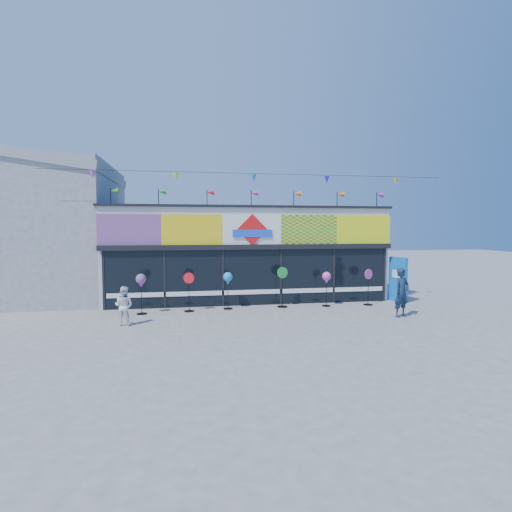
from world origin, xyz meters
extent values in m
plane|color=slate|center=(0.00, 0.00, 0.00)|extent=(80.00, 80.00, 0.00)
cube|color=silver|center=(0.00, 6.00, 2.00)|extent=(12.00, 5.00, 4.00)
cube|color=black|center=(0.00, 3.44, 1.15)|extent=(11.60, 0.12, 2.30)
cube|color=black|center=(0.00, 3.40, 2.40)|extent=(12.00, 0.30, 0.20)
cube|color=white|center=(0.00, 3.41, 0.55)|extent=(11.40, 0.10, 0.18)
cube|color=black|center=(0.00, 6.00, 4.05)|extent=(12.20, 5.20, 0.10)
cube|color=black|center=(-5.80, 3.43, 1.15)|extent=(0.08, 0.14, 2.30)
cube|color=black|center=(-3.50, 3.43, 1.15)|extent=(0.08, 0.14, 2.30)
cube|color=black|center=(-1.20, 3.43, 1.15)|extent=(0.08, 0.14, 2.30)
cube|color=black|center=(1.20, 3.43, 1.15)|extent=(0.08, 0.14, 2.30)
cube|color=black|center=(3.50, 3.43, 1.15)|extent=(0.08, 0.14, 2.30)
cube|color=black|center=(5.80, 3.43, 1.15)|extent=(0.08, 0.14, 2.30)
cube|color=red|center=(-4.80, 3.42, 3.10)|extent=(2.40, 0.08, 1.20)
cube|color=yellow|center=(-2.40, 3.42, 3.10)|extent=(2.40, 0.08, 1.20)
cube|color=white|center=(0.00, 3.42, 3.10)|extent=(2.40, 0.08, 1.20)
cube|color=yellow|center=(2.40, 3.42, 3.10)|extent=(2.40, 0.08, 1.20)
cube|color=#EDFA15|center=(4.80, 3.42, 3.10)|extent=(2.40, 0.08, 1.20)
cube|color=red|center=(0.00, 3.36, 3.10)|extent=(1.27, 0.06, 1.27)
cube|color=blue|center=(0.00, 3.34, 2.95)|extent=(1.60, 0.05, 0.30)
cube|color=orange|center=(-4.03, 3.48, 0.92)|extent=(0.78, 0.03, 0.78)
cube|color=#F150AA|center=(-2.69, 3.48, 1.21)|extent=(0.92, 0.03, 0.92)
cube|color=blue|center=(-1.34, 3.48, 1.56)|extent=(0.78, 0.03, 0.78)
cube|color=red|center=(0.00, 3.48, 1.07)|extent=(0.92, 0.03, 0.92)
cube|color=#FA53C6|center=(1.34, 3.48, 1.21)|extent=(0.78, 0.03, 0.78)
cube|color=#D8489D|center=(2.69, 3.48, 1.53)|extent=(0.92, 0.03, 0.92)
cube|color=#DE4A6E|center=(4.03, 3.48, 1.00)|extent=(0.78, 0.03, 0.78)
cylinder|color=black|center=(-5.50, 3.65, 4.35)|extent=(0.03, 0.03, 0.70)
cone|color=green|center=(-5.36, 3.65, 4.60)|extent=(0.30, 0.22, 0.22)
cylinder|color=black|center=(-3.70, 3.65, 4.35)|extent=(0.03, 0.03, 0.70)
cone|color=#179617|center=(-3.56, 3.65, 4.60)|extent=(0.30, 0.22, 0.22)
cylinder|color=black|center=(-1.80, 3.65, 4.35)|extent=(0.03, 0.03, 0.70)
cone|color=red|center=(-1.66, 3.65, 4.60)|extent=(0.30, 0.22, 0.22)
cylinder|color=black|center=(0.00, 3.65, 4.35)|extent=(0.03, 0.03, 0.70)
cone|color=#B126A8|center=(0.14, 3.65, 4.60)|extent=(0.30, 0.22, 0.22)
cylinder|color=black|center=(1.80, 3.65, 4.35)|extent=(0.03, 0.03, 0.70)
cone|color=orange|center=(1.94, 3.65, 4.60)|extent=(0.30, 0.22, 0.22)
cylinder|color=black|center=(3.70, 3.65, 4.35)|extent=(0.03, 0.03, 0.70)
cone|color=orange|center=(3.84, 3.65, 4.60)|extent=(0.30, 0.22, 0.22)
cylinder|color=black|center=(5.50, 3.65, 4.35)|extent=(0.03, 0.03, 0.70)
cone|color=purple|center=(5.64, 3.65, 4.60)|extent=(0.30, 0.22, 0.22)
cylinder|color=black|center=(0.00, 3.00, 5.30)|extent=(16.00, 0.01, 0.01)
cone|color=#D547A6|center=(-6.00, 3.00, 5.12)|extent=(0.20, 0.20, 0.28)
cone|color=#F3F915|center=(-3.00, 3.00, 5.12)|extent=(0.20, 0.20, 0.28)
cone|color=#1781C6|center=(0.00, 3.00, 5.12)|extent=(0.20, 0.20, 0.28)
cone|color=#1C1BEA|center=(3.00, 3.00, 5.12)|extent=(0.20, 0.20, 0.28)
cone|color=gold|center=(6.00, 3.00, 5.12)|extent=(0.20, 0.20, 0.28)
cube|color=#A6A9AB|center=(-10.00, 7.00, 3.00)|extent=(8.00, 7.00, 6.00)
cube|color=#A6A9AB|center=(-10.00, 7.00, 6.10)|extent=(8.18, 7.20, 1.54)
cube|color=blue|center=(6.32, 3.17, 0.96)|extent=(0.38, 0.97, 1.92)
cube|color=white|center=(6.24, 3.17, 1.20)|extent=(0.15, 0.43, 0.34)
cylinder|color=black|center=(-4.28, 2.39, 0.01)|extent=(0.38, 0.38, 0.03)
cylinder|color=black|center=(-4.28, 2.39, 0.64)|extent=(0.02, 0.02, 1.23)
sphere|color=#B226A7|center=(-4.28, 2.39, 1.31)|extent=(0.38, 0.38, 0.38)
cone|color=#B226A7|center=(-4.28, 2.39, 1.07)|extent=(0.19, 0.19, 0.17)
cylinder|color=black|center=(-2.56, 2.58, 0.01)|extent=(0.38, 0.38, 0.03)
cylinder|color=black|center=(-2.56, 2.58, 0.65)|extent=(0.02, 0.02, 1.23)
cylinder|color=red|center=(-2.56, 2.58, 1.28)|extent=(0.41, 0.17, 0.42)
cylinder|color=black|center=(-1.06, 2.81, 0.01)|extent=(0.37, 0.37, 0.03)
cylinder|color=black|center=(-1.06, 2.81, 0.62)|extent=(0.02, 0.02, 1.19)
sphere|color=#198CD9|center=(-1.06, 2.81, 1.27)|extent=(0.37, 0.37, 0.37)
cone|color=#198CD9|center=(-1.06, 2.81, 1.04)|extent=(0.18, 0.18, 0.17)
cylinder|color=black|center=(1.13, 2.82, 0.02)|extent=(0.41, 0.41, 0.03)
cylinder|color=black|center=(1.13, 2.82, 0.70)|extent=(0.02, 0.02, 1.34)
cylinder|color=green|center=(1.13, 2.82, 1.39)|extent=(0.45, 0.16, 0.45)
cylinder|color=black|center=(2.93, 2.69, 0.01)|extent=(0.36, 0.36, 0.03)
cylinder|color=black|center=(2.93, 2.69, 0.60)|extent=(0.02, 0.02, 1.16)
sphere|color=#E34BC1|center=(2.93, 2.69, 1.23)|extent=(0.36, 0.36, 0.36)
cone|color=#E34BC1|center=(2.93, 2.69, 1.01)|extent=(0.18, 0.18, 0.16)
cylinder|color=black|center=(4.71, 2.64, 0.01)|extent=(0.38, 0.38, 0.03)
cylinder|color=black|center=(4.71, 2.64, 0.64)|extent=(0.02, 0.02, 1.23)
cylinder|color=#D34699|center=(4.71, 2.64, 1.28)|extent=(0.40, 0.20, 0.42)
imported|color=#14273F|center=(4.90, 0.37, 0.88)|extent=(0.74, 0.61, 1.75)
imported|color=white|center=(-4.66, 0.78, 0.64)|extent=(0.70, 0.53, 1.27)
camera|label=1|loc=(-2.56, -12.60, 3.16)|focal=28.00mm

